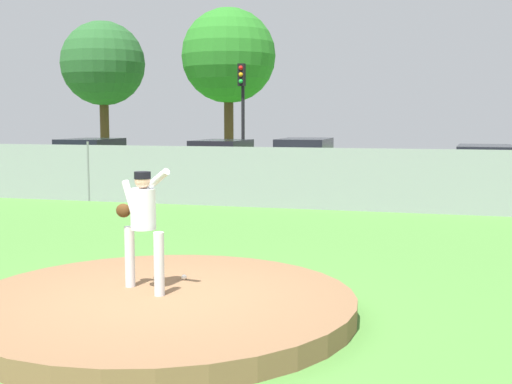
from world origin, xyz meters
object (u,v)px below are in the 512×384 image
object	(u,v)px
parked_car_teal	(91,163)
parked_car_burgundy	(222,166)
traffic_light_near	(242,100)
pitcher_youth	(142,218)
traffic_cone_orange	(153,178)
baseball	(184,277)
parked_car_white	(484,172)
parked_car_silver	(305,166)

from	to	relation	value
parked_car_teal	parked_car_burgundy	bearing A→B (deg)	2.88
parked_car_teal	traffic_light_near	world-z (taller)	traffic_light_near
pitcher_youth	traffic_light_near	size ratio (longest dim) A/B	0.34
traffic_light_near	parked_car_burgundy	bearing A→B (deg)	-83.48
parked_car_teal	traffic_cone_orange	bearing A→B (deg)	15.44
baseball	parked_car_burgundy	bearing A→B (deg)	106.30
parked_car_burgundy	parked_car_teal	size ratio (longest dim) A/B	0.97
baseball	parked_car_teal	xyz separation A→B (m)	(-8.92, 13.30, 0.53)
parked_car_white	traffic_cone_orange	size ratio (longest dim) A/B	8.72
parked_car_white	traffic_light_near	xyz separation A→B (m)	(-9.16, 4.35, 2.41)
parked_car_burgundy	parked_car_white	xyz separation A→B (m)	(8.69, -0.25, -0.03)
parked_car_silver	parked_car_burgundy	xyz separation A→B (m)	(-2.93, -0.09, -0.04)
parked_car_silver	traffic_cone_orange	size ratio (longest dim) A/B	8.77
baseball	parked_car_white	world-z (taller)	parked_car_white
baseball	parked_car_teal	world-z (taller)	parked_car_teal
parked_car_silver	parked_car_teal	world-z (taller)	parked_car_silver
pitcher_youth	parked_car_white	xyz separation A→B (m)	(5.01, 13.98, -0.43)
parked_car_burgundy	parked_car_white	size ratio (longest dim) A/B	0.89
baseball	parked_car_teal	size ratio (longest dim) A/B	0.02
parked_car_teal	traffic_cone_orange	xyz separation A→B (m)	(2.18, 0.60, -0.56)
parked_car_silver	traffic_cone_orange	world-z (taller)	parked_car_silver
baseball	parked_car_silver	xyz separation A→B (m)	(-1.03, 13.64, 0.56)
parked_car_white	pitcher_youth	bearing A→B (deg)	-109.71
parked_car_silver	parked_car_white	bearing A→B (deg)	-3.33
parked_car_white	traffic_light_near	world-z (taller)	traffic_light_near
parked_car_silver	traffic_light_near	size ratio (longest dim) A/B	1.04
pitcher_youth	baseball	size ratio (longest dim) A/B	21.57
traffic_light_near	parked_car_teal	bearing A→B (deg)	-135.85
parked_car_teal	parked_car_white	size ratio (longest dim) A/B	0.92
parked_car_teal	traffic_cone_orange	size ratio (longest dim) A/B	8.02
traffic_light_near	parked_car_white	bearing A→B (deg)	-25.43
parked_car_teal	traffic_light_near	xyz separation A→B (m)	(4.49, 4.35, 2.37)
pitcher_youth	parked_car_burgundy	xyz separation A→B (m)	(-3.68, 14.23, -0.40)
baseball	parked_car_silver	size ratio (longest dim) A/B	0.02
parked_car_burgundy	parked_car_white	distance (m)	8.69
parked_car_white	traffic_cone_orange	distance (m)	11.49
parked_car_silver	parked_car_white	distance (m)	5.77
parked_car_teal	pitcher_youth	bearing A→B (deg)	-58.31
parked_car_teal	traffic_light_near	bearing A→B (deg)	44.15
baseball	traffic_cone_orange	bearing A→B (deg)	115.84
parked_car_burgundy	parked_car_white	world-z (taller)	parked_car_burgundy
parked_car_burgundy	traffic_light_near	distance (m)	4.77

